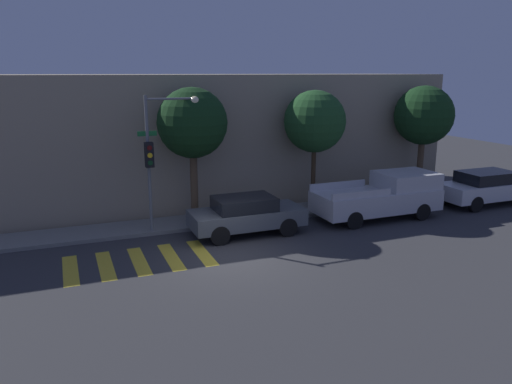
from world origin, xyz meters
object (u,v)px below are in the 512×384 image
object	(u,v)px
pickup_truck	(383,196)
tree_near_corner	(192,124)
sedan_near_corner	(246,214)
traffic_light_pole	(160,144)
tree_far_end	(424,116)
sedan_middle	(487,187)
tree_midblock	(315,122)

from	to	relation	value
pickup_truck	tree_near_corner	size ratio (longest dim) A/B	0.97
sedan_near_corner	pickup_truck	xyz separation A→B (m)	(6.07, 0.00, 0.16)
traffic_light_pole	tree_far_end	world-z (taller)	tree_far_end
sedan_middle	tree_near_corner	distance (m)	13.72
tree_near_corner	tree_midblock	bearing A→B (deg)	0.00
pickup_truck	tree_far_end	xyz separation A→B (m)	(3.69, 2.25, 3.00)
sedan_near_corner	tree_far_end	size ratio (longest dim) A/B	0.79
tree_near_corner	traffic_light_pole	bearing A→B (deg)	-146.45
tree_midblock	tree_far_end	xyz separation A→B (m)	(5.77, 0.00, 0.07)
tree_near_corner	tree_far_end	xyz separation A→B (m)	(11.14, 0.00, -0.05)
tree_midblock	sedan_middle	bearing A→B (deg)	-16.11
traffic_light_pole	tree_midblock	bearing A→B (deg)	8.13
sedan_middle	tree_midblock	world-z (taller)	tree_midblock
sedan_middle	tree_near_corner	world-z (taller)	tree_near_corner
tree_far_end	sedan_near_corner	bearing A→B (deg)	-167.03
sedan_middle	pickup_truck	bearing A→B (deg)	180.00
traffic_light_pole	sedan_middle	size ratio (longest dim) A/B	1.11
sedan_near_corner	tree_far_end	bearing A→B (deg)	12.97
tree_midblock	traffic_light_pole	bearing A→B (deg)	-171.87
pickup_truck	tree_midblock	distance (m)	4.24
sedan_near_corner	pickup_truck	world-z (taller)	pickup_truck
sedan_middle	tree_near_corner	size ratio (longest dim) A/B	0.86
tree_midblock	tree_far_end	size ratio (longest dim) A/B	0.98
sedan_near_corner	traffic_light_pole	bearing A→B (deg)	156.09
tree_near_corner	sedan_middle	bearing A→B (deg)	-9.70
pickup_truck	sedan_middle	distance (m)	5.70
tree_near_corner	tree_midblock	world-z (taller)	tree_near_corner
traffic_light_pole	tree_midblock	world-z (taller)	tree_midblock
sedan_middle	tree_far_end	distance (m)	4.33
traffic_light_pole	pickup_truck	xyz separation A→B (m)	(8.93, -1.27, -2.47)
traffic_light_pole	sedan_middle	distance (m)	14.91
traffic_light_pole	tree_midblock	size ratio (longest dim) A/B	0.99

